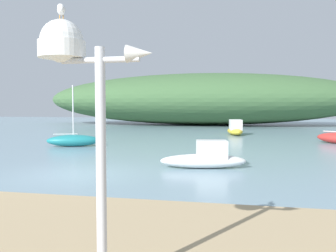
{
  "coord_description": "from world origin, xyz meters",
  "views": [
    {
      "loc": [
        5.53,
        -11.29,
        2.38
      ],
      "look_at": [
        2.6,
        3.19,
        1.55
      ],
      "focal_mm": 37.23,
      "sensor_mm": 36.0,
      "label": 1
    }
  ],
  "objects_px": {
    "mast_structure": "(73,66)",
    "seagull_on_radar": "(61,9)",
    "sailboat_east_reach": "(74,140)",
    "motorboat_outer_mooring": "(205,158)",
    "motorboat_off_point": "(235,129)"
  },
  "relations": [
    {
      "from": "mast_structure",
      "to": "motorboat_outer_mooring",
      "type": "distance_m",
      "value": 9.91
    },
    {
      "from": "mast_structure",
      "to": "motorboat_off_point",
      "type": "height_order",
      "value": "mast_structure"
    },
    {
      "from": "mast_structure",
      "to": "sailboat_east_reach",
      "type": "height_order",
      "value": "sailboat_east_reach"
    },
    {
      "from": "motorboat_outer_mooring",
      "to": "seagull_on_radar",
      "type": "bearing_deg",
      "value": -94.88
    },
    {
      "from": "seagull_on_radar",
      "to": "sailboat_east_reach",
      "type": "xyz_separation_m",
      "value": [
        -7.58,
        15.34,
        -3.15
      ]
    },
    {
      "from": "mast_structure",
      "to": "seagull_on_radar",
      "type": "xyz_separation_m",
      "value": [
        -0.14,
        0.01,
        0.66
      ]
    },
    {
      "from": "mast_structure",
      "to": "seagull_on_radar",
      "type": "relative_size",
      "value": 12.17
    },
    {
      "from": "sailboat_east_reach",
      "to": "seagull_on_radar",
      "type": "bearing_deg",
      "value": -63.7
    },
    {
      "from": "sailboat_east_reach",
      "to": "motorboat_outer_mooring",
      "type": "xyz_separation_m",
      "value": [
        8.4,
        -5.77,
        0.03
      ]
    },
    {
      "from": "motorboat_off_point",
      "to": "mast_structure",
      "type": "bearing_deg",
      "value": -93.67
    },
    {
      "from": "motorboat_off_point",
      "to": "motorboat_outer_mooring",
      "type": "bearing_deg",
      "value": -93.47
    },
    {
      "from": "motorboat_outer_mooring",
      "to": "sailboat_east_reach",
      "type": "bearing_deg",
      "value": 145.5
    },
    {
      "from": "seagull_on_radar",
      "to": "motorboat_outer_mooring",
      "type": "xyz_separation_m",
      "value": [
        0.82,
        9.57,
        -3.12
      ]
    },
    {
      "from": "mast_structure",
      "to": "motorboat_outer_mooring",
      "type": "xyz_separation_m",
      "value": [
        0.67,
        9.58,
        -2.46
      ]
    },
    {
      "from": "sailboat_east_reach",
      "to": "motorboat_outer_mooring",
      "type": "relative_size",
      "value": 1.06
    }
  ]
}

